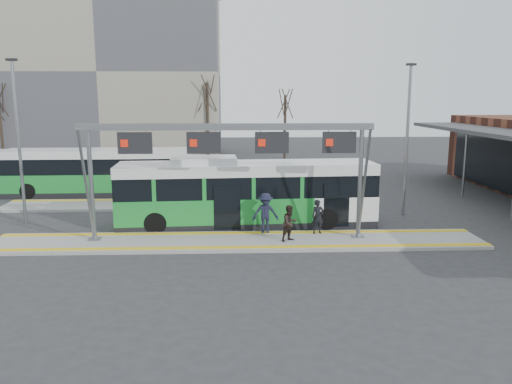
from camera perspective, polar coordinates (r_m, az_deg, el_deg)
ground at (r=22.62m, az=-2.00°, el=-5.85°), size 120.00×120.00×0.00m
platform_main at (r=22.60m, az=-2.00°, el=-5.67°), size 22.00×3.00×0.15m
platform_second at (r=30.61m, az=-9.59°, el=-1.43°), size 20.00×3.00×0.15m
tactile_main at (r=22.57m, az=-2.00°, el=-5.46°), size 22.00×2.65×0.02m
tactile_second at (r=31.71m, az=-9.33°, el=-0.84°), size 20.00×0.35×0.02m
gantry at (r=22.03m, az=-2.98°, el=5.11°), size 13.00×1.68×5.20m
apartment_block at (r=59.39m, az=-16.25°, el=13.03°), size 24.50×12.50×18.40m
hero_bus at (r=25.35m, az=-1.13°, el=-0.24°), size 13.05×3.53×3.55m
bg_bus_green at (r=34.99m, az=-17.49°, el=2.14°), size 12.29×2.79×3.06m
passenger_a at (r=23.61m, az=7.07°, el=-2.82°), size 0.65×0.49×1.61m
passenger_b at (r=22.27m, az=3.90°, el=-3.57°), size 1.00×0.96×1.63m
passenger_c at (r=23.43m, az=1.09°, el=-2.44°), size 1.28×0.78×1.92m
tree_left at (r=51.57m, az=-5.60°, el=11.12°), size 1.40×1.40×8.98m
tree_mid at (r=53.25m, az=3.36°, el=9.99°), size 1.40×1.40×7.57m
lamp_west at (r=27.88m, az=-25.50°, el=5.50°), size 0.50×0.25×8.34m
lamp_east at (r=28.45m, az=16.89°, el=6.07°), size 0.50×0.25×8.24m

